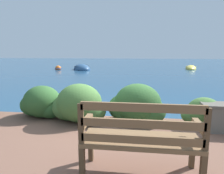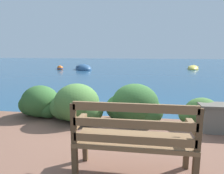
{
  "view_description": "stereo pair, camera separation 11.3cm",
  "coord_description": "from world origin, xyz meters",
  "px_view_note": "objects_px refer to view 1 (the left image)",
  "views": [
    {
      "loc": [
        0.47,
        -4.28,
        1.67
      ],
      "look_at": [
        -0.5,
        3.21,
        0.3
      ],
      "focal_mm": 32.0,
      "sensor_mm": 36.0,
      "label": 1
    },
    {
      "loc": [
        0.58,
        -4.27,
        1.67
      ],
      "look_at": [
        -0.5,
        3.21,
        0.3
      ],
      "focal_mm": 32.0,
      "sensor_mm": 36.0,
      "label": 2
    }
  ],
  "objects_px": {
    "park_bench": "(141,137)",
    "rowboat_mid": "(191,68)",
    "rowboat_nearest": "(82,69)",
    "mooring_buoy": "(58,68)"
  },
  "relations": [
    {
      "from": "rowboat_nearest",
      "to": "rowboat_mid",
      "type": "distance_m",
      "value": 10.22
    },
    {
      "from": "park_bench",
      "to": "rowboat_mid",
      "type": "distance_m",
      "value": 18.15
    },
    {
      "from": "park_bench",
      "to": "rowboat_nearest",
      "type": "bearing_deg",
      "value": 103.59
    },
    {
      "from": "park_bench",
      "to": "rowboat_mid",
      "type": "bearing_deg",
      "value": 69.52
    },
    {
      "from": "park_bench",
      "to": "mooring_buoy",
      "type": "relative_size",
      "value": 2.29
    },
    {
      "from": "park_bench",
      "to": "rowboat_mid",
      "type": "xyz_separation_m",
      "value": [
        4.94,
        17.45,
        -0.65
      ]
    },
    {
      "from": "rowboat_mid",
      "to": "mooring_buoy",
      "type": "bearing_deg",
      "value": -66.08
    },
    {
      "from": "rowboat_nearest",
      "to": "mooring_buoy",
      "type": "distance_m",
      "value": 2.17
    },
    {
      "from": "rowboat_mid",
      "to": "mooring_buoy",
      "type": "xyz_separation_m",
      "value": [
        -12.15,
        -2.26,
        0.04
      ]
    },
    {
      "from": "rowboat_nearest",
      "to": "rowboat_mid",
      "type": "relative_size",
      "value": 0.91
    }
  ]
}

